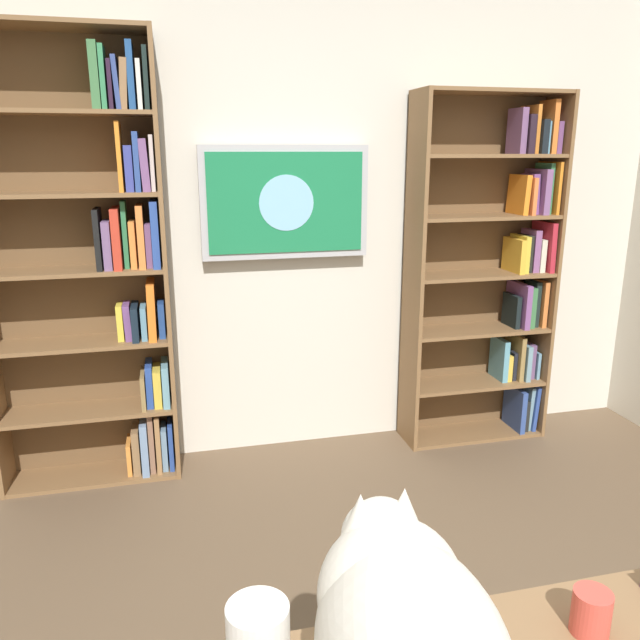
{
  "coord_description": "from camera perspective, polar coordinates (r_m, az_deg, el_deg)",
  "views": [
    {
      "loc": [
        0.64,
        1.18,
        1.69
      ],
      "look_at": [
        0.1,
        -1.06,
        1.07
      ],
      "focal_mm": 34.98,
      "sensor_mm": 36.0,
      "label": 1
    }
  ],
  "objects": [
    {
      "name": "wall_back",
      "position": [
        3.48,
        -3.06,
        9.53
      ],
      "size": [
        4.52,
        0.06,
        2.7
      ],
      "primitive_type": "cube",
      "color": "silver",
      "rests_on": "ground"
    },
    {
      "name": "bookshelf_left",
      "position": [
        3.79,
        15.8,
        4.3
      ],
      "size": [
        0.86,
        0.28,
        2.01
      ],
      "color": "brown",
      "rests_on": "ground"
    },
    {
      "name": "bookshelf_right",
      "position": [
        3.31,
        -19.54,
        4.43
      ],
      "size": [
        0.89,
        0.28,
        2.25
      ],
      "color": "brown",
      "rests_on": "ground"
    },
    {
      "name": "wall_mounted_tv",
      "position": [
        3.39,
        -3.2,
        10.69
      ],
      "size": [
        0.9,
        0.07,
        0.59
      ],
      "color": "#B7B7BC"
    },
    {
      "name": "cat",
      "position": [
        1.16,
        7.7,
        -26.68
      ],
      "size": [
        0.32,
        0.57,
        0.4
      ],
      "color": "silver",
      "rests_on": "desk"
    },
    {
      "name": "coffee_mug",
      "position": [
        1.53,
        23.55,
        -23.32
      ],
      "size": [
        0.08,
        0.08,
        0.1
      ],
      "primitive_type": "cylinder",
      "color": "#D84C3F",
      "rests_on": "desk"
    }
  ]
}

